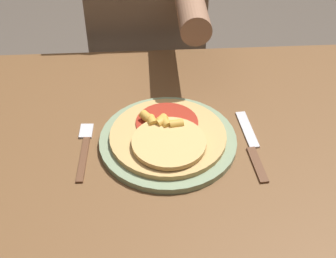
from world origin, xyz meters
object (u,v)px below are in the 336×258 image
Objects in this scene: dining_table at (183,195)px; fork at (85,147)px; knife at (252,146)px; plate at (168,141)px; pizza at (168,136)px; person_diner at (147,28)px.

fork reaches higher than dining_table.
fork is 0.79× the size of knife.
plate is 1.18× the size of pizza.
plate is at bearing -86.98° from person_diner.
person_diner reaches higher than dining_table.
pizza is 0.18m from fork.
fork is at bearing 179.76° from pizza.
pizza reaches higher than knife.
pizza is (-0.03, 0.03, 0.15)m from dining_table.
plate is 0.18m from knife.
knife is (0.18, -0.02, -0.00)m from plate.
fork and knife have the same top height.
dining_table is 3.91× the size of pizza.
knife is at bearing -5.42° from pizza.
fork is 0.59m from person_diner.
knife is (0.14, 0.01, 0.13)m from dining_table.
plate reaches higher than dining_table.
pizza is 0.18m from knife.
pizza reaches higher than plate.
pizza reaches higher than dining_table.
pizza reaches higher than fork.
pizza is (-0.00, -0.01, 0.02)m from plate.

